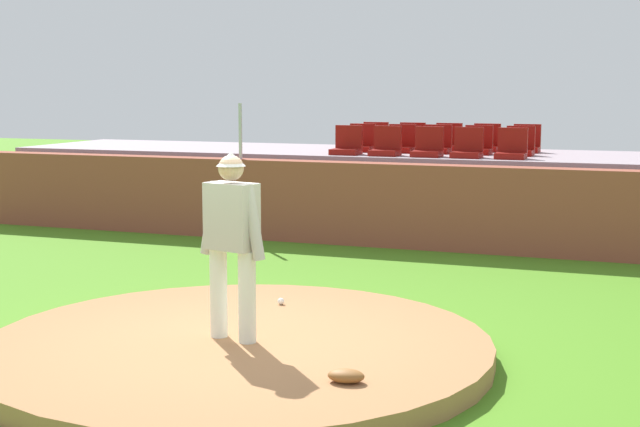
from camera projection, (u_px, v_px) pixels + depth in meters
The scene contains 23 objects.
ground_plane at pixel (238, 358), 8.60m from camera, with size 60.00×60.00×0.00m, color #47821D.
pitchers_mound at pixel (238, 349), 8.59m from camera, with size 4.79×4.79×0.19m, color #A47045.
pitcher at pixel (232, 232), 8.42m from camera, with size 0.76×0.37×1.76m.
baseball at pixel (281, 301), 9.92m from camera, with size 0.07×0.07×0.07m, color white.
fielding_glove at pixel (346, 376), 7.30m from camera, with size 0.30×0.20×0.11m, color brown.
brick_barrier at pixel (411, 206), 14.45m from camera, with size 17.18×0.40×1.34m, color brown.
fence_post_left at pixel (240, 131), 15.31m from camera, with size 0.06×0.06×0.94m, color silver.
bleacher_platform at pixel (440, 191), 16.36m from camera, with size 16.06×3.00×1.38m, color gray.
stadium_chair_0 at pixel (347, 145), 15.82m from camera, with size 0.48×0.44×0.50m.
stadium_chair_1 at pixel (386, 146), 15.56m from camera, with size 0.48×0.44×0.50m.
stadium_chair_2 at pixel (428, 147), 15.32m from camera, with size 0.48×0.44×0.50m.
stadium_chair_3 at pixel (468, 148), 15.11m from camera, with size 0.48×0.44×0.50m.
stadium_chair_4 at pixel (512, 149), 14.87m from camera, with size 0.48×0.44×0.50m.
stadium_chair_5 at pixel (361, 143), 16.55m from camera, with size 0.48×0.44×0.50m.
stadium_chair_6 at pixel (401, 144), 16.30m from camera, with size 0.48×0.44×0.50m.
stadium_chair_7 at pixel (437, 144), 16.12m from camera, with size 0.48×0.44×0.50m.
stadium_chair_8 at pixel (478, 145), 15.86m from camera, with size 0.48×0.44×0.50m.
stadium_chair_9 at pixel (520, 146), 15.58m from camera, with size 0.48×0.44×0.50m.
stadium_chair_10 at pixel (374, 140), 17.29m from camera, with size 0.48×0.44×0.50m.
stadium_chair_11 at pixel (411, 141), 17.04m from camera, with size 0.48×0.44×0.50m.
stadium_chair_12 at pixel (448, 142), 16.81m from camera, with size 0.48×0.44×0.50m.
stadium_chair_13 at pixel (486, 143), 16.56m from camera, with size 0.48×0.44×0.50m.
stadium_chair_14 at pixel (526, 144), 16.32m from camera, with size 0.48×0.44×0.50m.
Camera 1 is at (3.61, -7.55, 2.54)m, focal length 51.20 mm.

